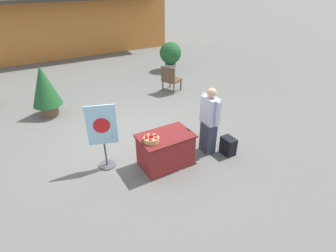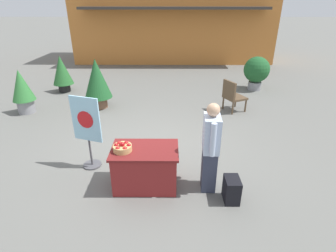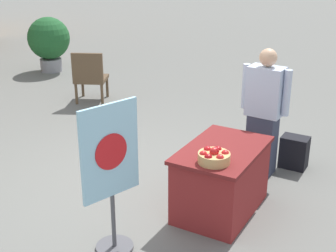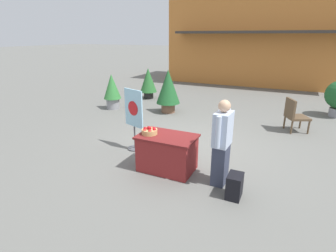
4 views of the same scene
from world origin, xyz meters
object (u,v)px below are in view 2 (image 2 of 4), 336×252
(poster_board, at_px, (87,130))
(patio_chair, at_px, (232,95))
(apple_basket, at_px, (122,147))
(backpack, at_px, (232,190))
(potted_plant_far_right, at_px, (257,71))
(display_table, at_px, (145,167))
(potted_plant_near_right, at_px, (22,89))
(potted_plant_far_left, at_px, (97,81))
(potted_plant_near_left, at_px, (62,72))
(person_visitor, at_px, (210,148))

(poster_board, height_order, patio_chair, poster_board)
(apple_basket, relative_size, backpack, 0.75)
(potted_plant_far_right, bearing_deg, display_table, -122.14)
(potted_plant_near_right, relative_size, potted_plant_far_left, 0.85)
(display_table, relative_size, backpack, 2.72)
(poster_board, distance_m, potted_plant_near_left, 5.37)
(apple_basket, bearing_deg, potted_plant_far_left, 109.79)
(person_visitor, xyz_separation_m, backpack, (0.34, -0.34, -0.59))
(person_visitor, height_order, patio_chair, person_visitor)
(potted_plant_far_right, relative_size, potted_plant_near_right, 0.95)
(poster_board, bearing_deg, potted_plant_near_right, -117.60)
(potted_plant_near_right, distance_m, potted_plant_far_left, 2.12)
(patio_chair, distance_m, potted_plant_far_left, 4.06)
(apple_basket, height_order, potted_plant_far_right, potted_plant_far_right)
(patio_chair, distance_m, potted_plant_far_right, 2.57)
(patio_chair, distance_m, potted_plant_near_right, 6.12)
(backpack, bearing_deg, patio_chair, 78.05)
(apple_basket, relative_size, patio_chair, 0.33)
(person_visitor, relative_size, potted_plant_near_left, 1.22)
(backpack, height_order, potted_plant_far_left, potted_plant_far_left)
(patio_chair, xyz_separation_m, potted_plant_far_left, (-4.04, 0.27, 0.35))
(backpack, xyz_separation_m, potted_plant_far_left, (-3.20, 4.24, 0.65))
(potted_plant_near_right, bearing_deg, potted_plant_far_right, 17.41)
(apple_basket, height_order, potted_plant_far_left, potted_plant_far_left)
(person_visitor, bearing_deg, poster_board, -13.09)
(display_table, relative_size, potted_plant_far_right, 0.94)
(apple_basket, bearing_deg, display_table, 9.33)
(person_visitor, xyz_separation_m, potted_plant_far_left, (-2.86, 3.90, 0.05))
(potted_plant_near_right, bearing_deg, patio_chair, 1.37)
(display_table, height_order, person_visitor, person_visitor)
(potted_plant_far_left, bearing_deg, backpack, -52.92)
(person_visitor, relative_size, potted_plant_far_right, 1.30)
(person_visitor, distance_m, potted_plant_near_right, 6.04)
(display_table, relative_size, apple_basket, 3.64)
(apple_basket, height_order, patio_chair, patio_chair)
(backpack, xyz_separation_m, poster_board, (-2.57, 1.00, 0.59))
(apple_basket, distance_m, potted_plant_near_left, 6.31)
(patio_chair, height_order, potted_plant_far_left, potted_plant_far_left)
(poster_board, bearing_deg, backpack, 87.31)
(poster_board, relative_size, potted_plant_far_right, 1.19)
(apple_basket, distance_m, potted_plant_far_right, 7.04)
(backpack, height_order, potted_plant_far_right, potted_plant_far_right)
(person_visitor, height_order, potted_plant_far_right, person_visitor)
(potted_plant_far_left, bearing_deg, display_table, -65.31)
(potted_plant_near_right, bearing_deg, backpack, -35.87)
(poster_board, distance_m, potted_plant_far_right, 7.01)
(poster_board, xyz_separation_m, potted_plant_far_right, (4.75, 5.15, -0.10))
(apple_basket, distance_m, person_visitor, 1.46)
(backpack, distance_m, potted_plant_near_left, 7.63)
(patio_chair, xyz_separation_m, potted_plant_far_right, (1.34, 2.19, 0.20))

